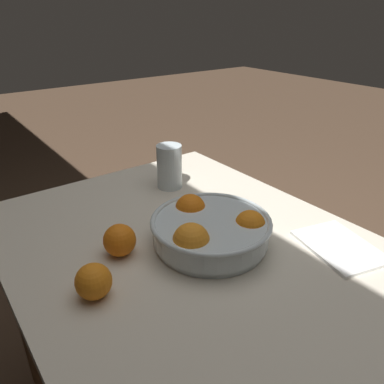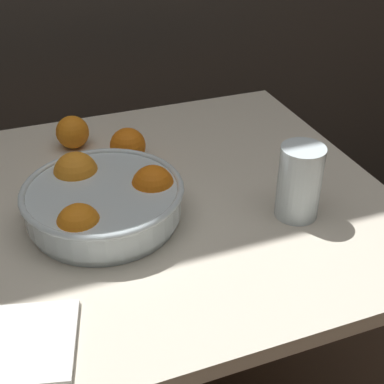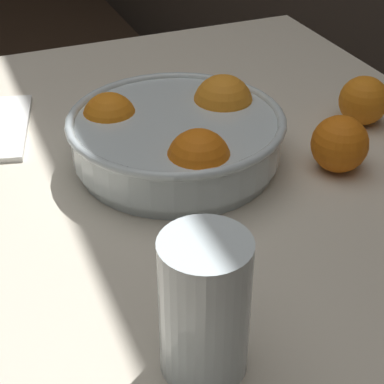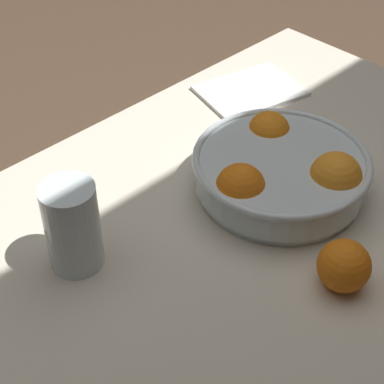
{
  "view_description": "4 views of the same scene",
  "coord_description": "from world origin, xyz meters",
  "px_view_note": "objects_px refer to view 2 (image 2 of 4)",
  "views": [
    {
      "loc": [
        -0.61,
        0.45,
        1.21
      ],
      "look_at": [
        0.09,
        -0.08,
        0.78
      ],
      "focal_mm": 35.0,
      "sensor_mm": 36.0,
      "label": 1
    },
    {
      "loc": [
        -0.16,
        -0.82,
        1.27
      ],
      "look_at": [
        0.11,
        -0.09,
        0.76
      ],
      "focal_mm": 50.0,
      "sensor_mm": 36.0,
      "label": 2
    },
    {
      "loc": [
        0.65,
        -0.3,
        1.15
      ],
      "look_at": [
        0.1,
        -0.07,
        0.75
      ],
      "focal_mm": 60.0,
      "sensor_mm": 36.0,
      "label": 3
    },
    {
      "loc": [
        0.63,
        0.44,
        1.39
      ],
      "look_at": [
        0.1,
        -0.1,
        0.75
      ],
      "focal_mm": 60.0,
      "sensor_mm": 36.0,
      "label": 4
    }
  ],
  "objects_px": {
    "orange_loose_near_bowl": "(128,146)",
    "orange_loose_front": "(72,132)",
    "fruit_bowl": "(103,200)",
    "juice_glass": "(299,185)"
  },
  "relations": [
    {
      "from": "orange_loose_near_bowl",
      "to": "orange_loose_front",
      "type": "distance_m",
      "value": 0.14
    },
    {
      "from": "fruit_bowl",
      "to": "orange_loose_front",
      "type": "xyz_separation_m",
      "value": [
        -0.0,
        0.29,
        -0.01
      ]
    },
    {
      "from": "fruit_bowl",
      "to": "orange_loose_near_bowl",
      "type": "bearing_deg",
      "value": 63.6
    },
    {
      "from": "fruit_bowl",
      "to": "orange_loose_near_bowl",
      "type": "height_order",
      "value": "fruit_bowl"
    },
    {
      "from": "juice_glass",
      "to": "orange_loose_front",
      "type": "relative_size",
      "value": 1.9
    },
    {
      "from": "juice_glass",
      "to": "orange_loose_front",
      "type": "height_order",
      "value": "juice_glass"
    },
    {
      "from": "orange_loose_near_bowl",
      "to": "orange_loose_front",
      "type": "xyz_separation_m",
      "value": [
        -0.1,
        0.11,
        -0.0
      ]
    },
    {
      "from": "fruit_bowl",
      "to": "orange_loose_front",
      "type": "height_order",
      "value": "fruit_bowl"
    },
    {
      "from": "fruit_bowl",
      "to": "juice_glass",
      "type": "height_order",
      "value": "juice_glass"
    },
    {
      "from": "orange_loose_near_bowl",
      "to": "juice_glass",
      "type": "bearing_deg",
      "value": -51.21
    }
  ]
}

